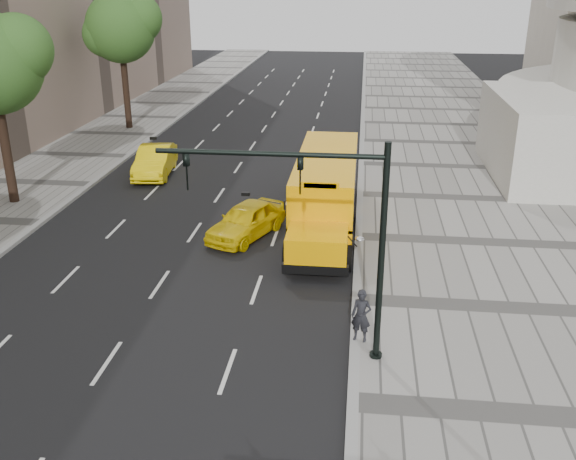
# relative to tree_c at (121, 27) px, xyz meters

# --- Properties ---
(ground) EXTENTS (140.00, 140.00, 0.00)m
(ground) POSITION_rel_tree_c_xyz_m (10.41, -18.65, -6.98)
(ground) COLOR black
(ground) RESTS_ON ground
(sidewalk_museum) EXTENTS (12.00, 140.00, 0.15)m
(sidewalk_museum) POSITION_rel_tree_c_xyz_m (22.41, -18.65, -6.90)
(sidewalk_museum) COLOR gray
(sidewalk_museum) RESTS_ON ground
(curb_museum) EXTENTS (0.30, 140.00, 0.15)m
(curb_museum) POSITION_rel_tree_c_xyz_m (16.41, -18.65, -6.90)
(curb_museum) COLOR gray
(curb_museum) RESTS_ON ground
(curb_far) EXTENTS (0.30, 140.00, 0.15)m
(curb_far) POSITION_rel_tree_c_xyz_m (2.41, -18.65, -6.90)
(curb_far) COLOR gray
(curb_far) RESTS_ON ground
(tree_c) EXTENTS (5.26, 4.67, 9.28)m
(tree_c) POSITION_rel_tree_c_xyz_m (0.00, 0.00, 0.00)
(tree_c) COLOR black
(tree_c) RESTS_ON ground
(school_bus) EXTENTS (2.96, 11.56, 3.19)m
(school_bus) POSITION_rel_tree_c_xyz_m (14.91, -16.84, -5.21)
(school_bus) COLOR #FFA900
(school_bus) RESTS_ON ground
(taxi_near) EXTENTS (3.28, 4.63, 1.46)m
(taxi_near) POSITION_rel_tree_c_xyz_m (11.72, -18.84, -6.25)
(taxi_near) COLOR yellow
(taxi_near) RESTS_ON ground
(taxi_far) EXTENTS (2.23, 5.01, 1.60)m
(taxi_far) POSITION_rel_tree_c_xyz_m (5.20, -10.64, -6.18)
(taxi_far) COLOR yellow
(taxi_far) RESTS_ON ground
(pedestrian) EXTENTS (0.67, 0.52, 1.63)m
(pedestrian) POSITION_rel_tree_c_xyz_m (16.56, -26.82, -6.01)
(pedestrian) COLOR black
(pedestrian) RESTS_ON sidewalk_museum
(traffic_signal) EXTENTS (6.18, 0.36, 6.40)m
(traffic_signal) POSITION_rel_tree_c_xyz_m (15.60, -27.66, -2.89)
(traffic_signal) COLOR black
(traffic_signal) RESTS_ON ground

